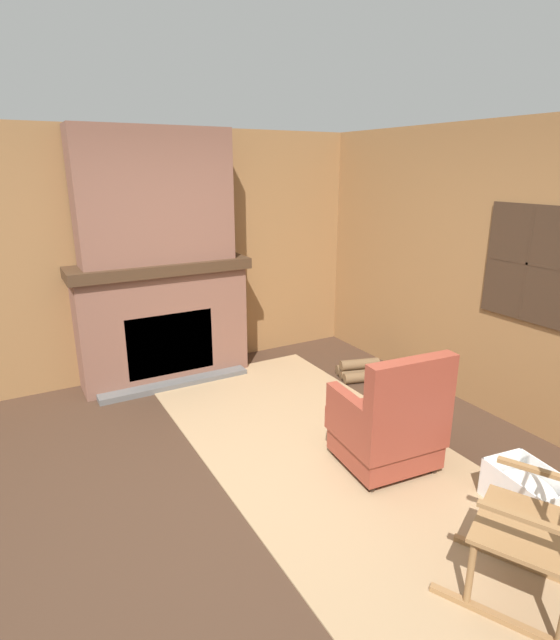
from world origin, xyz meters
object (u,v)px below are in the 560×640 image
firewood_stack (359,371)px  storage_case (181,253)px  armchair (389,426)px  oil_lamp_vase (114,256)px  rocking_chair (539,531)px  laundry_basket (528,492)px

firewood_stack → storage_case: bearing=-125.0°
armchair → firewood_stack: size_ratio=1.89×
armchair → oil_lamp_vase: size_ratio=3.68×
armchair → rocking_chair: bearing=178.3°
rocking_chair → oil_lamp_vase: 4.13m
firewood_stack → laundry_basket: size_ratio=0.91×
rocking_chair → laundry_basket: size_ratio=2.36×
rocking_chair → laundry_basket: rocking_chair is taller
rocking_chair → firewood_stack: (-2.76, 1.03, -0.36)m
firewood_stack → storage_case: storage_case is taller
firewood_stack → laundry_basket: 2.33m
oil_lamp_vase → storage_case: 0.68m
firewood_stack → oil_lamp_vase: size_ratio=1.94×
laundry_basket → rocking_chair: bearing=-53.9°
armchair → storage_case: 2.81m
laundry_basket → oil_lamp_vase: oil_lamp_vase is taller
laundry_basket → oil_lamp_vase: (-3.38, -1.84, 1.22)m
firewood_stack → storage_case: size_ratio=1.99×
rocking_chair → storage_case: bearing=-18.8°
laundry_basket → oil_lamp_vase: size_ratio=2.13×
rocking_chair → firewood_stack: rocking_chair is taller
oil_lamp_vase → laundry_basket: bearing=28.6°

